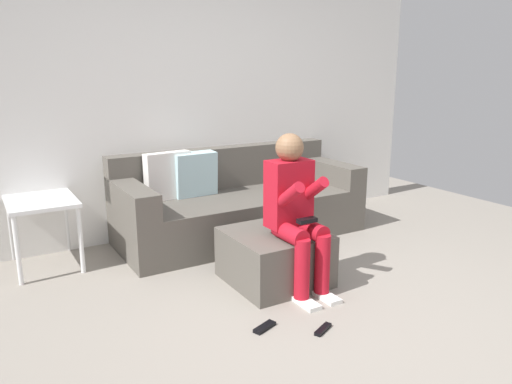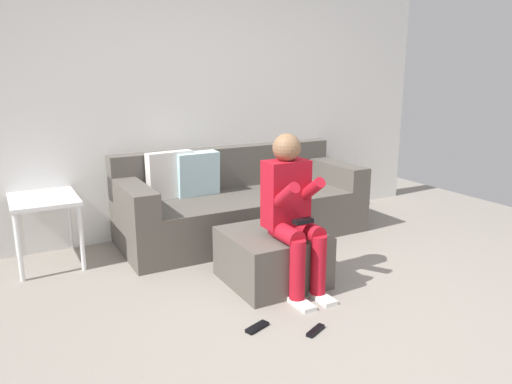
# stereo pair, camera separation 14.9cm
# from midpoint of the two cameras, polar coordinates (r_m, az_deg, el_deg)

# --- Properties ---
(ground_plane) EXTENTS (6.93, 6.93, 0.00)m
(ground_plane) POSITION_cam_midpoint_polar(r_m,az_deg,el_deg) (3.14, 11.72, -15.86)
(ground_plane) COLOR gray
(wall_back) EXTENTS (5.33, 0.10, 2.52)m
(wall_back) POSITION_cam_midpoint_polar(r_m,az_deg,el_deg) (4.80, -6.45, 10.51)
(wall_back) COLOR white
(wall_back) RESTS_ON ground_plane
(couch_sectional) EXTENTS (2.28, 0.90, 0.83)m
(couch_sectional) POSITION_cam_midpoint_polar(r_m,az_deg,el_deg) (4.67, -1.07, -1.45)
(couch_sectional) COLOR #59544C
(couch_sectional) RESTS_ON ground_plane
(ottoman) EXTENTS (0.66, 0.68, 0.39)m
(ottoman) POSITION_cam_midpoint_polar(r_m,az_deg,el_deg) (3.69, 3.00, -7.53)
(ottoman) COLOR #59544C
(ottoman) RESTS_ON ground_plane
(person_seated) EXTENTS (0.31, 0.57, 1.12)m
(person_seated) POSITION_cam_midpoint_polar(r_m,az_deg,el_deg) (3.45, 5.46, -1.78)
(person_seated) COLOR red
(person_seated) RESTS_ON ground_plane
(side_table) EXTENTS (0.50, 0.64, 0.56)m
(side_table) POSITION_cam_midpoint_polar(r_m,az_deg,el_deg) (4.26, -22.41, -1.52)
(side_table) COLOR white
(side_table) RESTS_ON ground_plane
(remote_near_ottoman) EXTENTS (0.16, 0.10, 0.02)m
(remote_near_ottoman) POSITION_cam_midpoint_polar(r_m,az_deg,el_deg) (3.13, 8.31, -15.58)
(remote_near_ottoman) COLOR black
(remote_near_ottoman) RESTS_ON ground_plane
(remote_by_storage_bin) EXTENTS (0.17, 0.11, 0.02)m
(remote_by_storage_bin) POSITION_cam_midpoint_polar(r_m,az_deg,el_deg) (3.13, 1.55, -15.38)
(remote_by_storage_bin) COLOR black
(remote_by_storage_bin) RESTS_ON ground_plane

